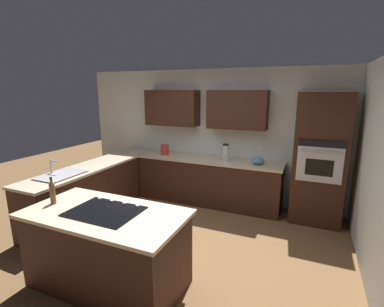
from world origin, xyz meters
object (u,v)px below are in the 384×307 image
(mixing_bowl, at_px, (258,161))
(kettle, at_px, (165,150))
(oil_bottle, at_px, (53,193))
(sink_unit, at_px, (61,174))
(blender, at_px, (225,154))
(cooktop, at_px, (105,211))
(wall_oven, at_px, (319,159))

(mixing_bowl, height_order, kettle, kettle)
(kettle, bearing_deg, mixing_bowl, 180.00)
(oil_bottle, bearing_deg, sink_unit, -45.57)
(sink_unit, xyz_separation_m, mixing_bowl, (-2.68, -1.92, 0.05))
(blender, distance_m, oil_bottle, 3.03)
(sink_unit, distance_m, kettle, 2.07)
(cooktop, bearing_deg, kettle, -74.44)
(cooktop, distance_m, blender, 2.75)
(oil_bottle, bearing_deg, wall_oven, -135.99)
(wall_oven, height_order, cooktop, wall_oven)
(kettle, bearing_deg, sink_unit, 67.88)
(wall_oven, relative_size, kettle, 10.75)
(wall_oven, relative_size, blender, 6.80)
(cooktop, height_order, mixing_bowl, mixing_bowl)
(sink_unit, relative_size, blender, 2.18)
(sink_unit, bearing_deg, kettle, -112.12)
(blender, bearing_deg, sink_unit, 42.66)
(wall_oven, bearing_deg, mixing_bowl, 0.56)
(wall_oven, bearing_deg, cooktop, 51.49)
(sink_unit, xyz_separation_m, blender, (-2.08, -1.92, 0.12))
(blender, xyz_separation_m, mixing_bowl, (-0.60, 0.00, -0.07))
(sink_unit, xyz_separation_m, kettle, (-0.78, -1.92, 0.08))
(cooktop, bearing_deg, oil_bottle, 4.81)
(blender, xyz_separation_m, kettle, (1.30, 0.00, -0.04))
(mixing_bowl, height_order, oil_bottle, oil_bottle)
(sink_unit, xyz_separation_m, cooktop, (-1.53, 0.78, -0.01))
(wall_oven, bearing_deg, blender, 0.35)
(blender, height_order, mixing_bowl, blender)
(sink_unit, height_order, mixing_bowl, sink_unit)
(blender, bearing_deg, mixing_bowl, 180.00)
(wall_oven, relative_size, mixing_bowl, 9.19)
(wall_oven, height_order, kettle, wall_oven)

